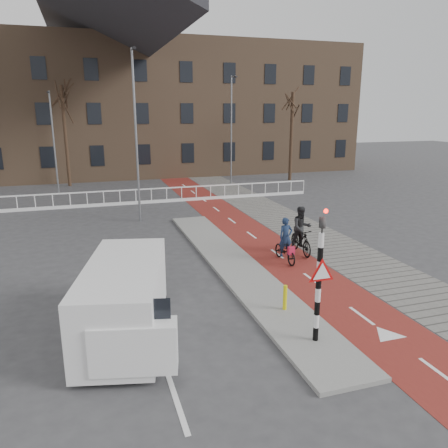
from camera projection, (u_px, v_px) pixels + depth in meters
name	position (u px, v px, depth m)	size (l,w,h in m)	color
ground	(300.00, 309.00, 13.36)	(120.00, 120.00, 0.00)	#38383A
bike_lane	(238.00, 225.00, 23.02)	(2.50, 60.00, 0.01)	maroon
sidewalk	(286.00, 221.00, 23.84)	(3.00, 60.00, 0.01)	slate
curb_island	(236.00, 266.00, 16.83)	(1.80, 16.00, 0.12)	gray
traffic_signal	(320.00, 272.00, 10.82)	(0.80, 0.80, 3.68)	black
bollard	(285.00, 297.00, 12.96)	(0.12, 0.12, 0.76)	#D7CD0B
cyclist_near	(285.00, 247.00, 17.34)	(0.63, 1.71, 1.79)	black
cyclist_far	(301.00, 234.00, 18.24)	(0.89, 1.92, 2.03)	black
van	(124.00, 300.00, 11.46)	(2.92, 5.03, 2.03)	white
railing	(104.00, 201.00, 27.49)	(28.00, 0.10, 0.99)	silver
townhouse_row	(113.00, 88.00, 40.00)	(46.00, 10.00, 15.90)	#7F6047
tree_mid	(66.00, 137.00, 33.93)	(0.26, 0.26, 7.72)	black
tree_right	(291.00, 137.00, 36.86)	(0.27, 0.27, 7.32)	black
streetlight_near	(136.00, 139.00, 22.74)	(0.12, 0.12, 8.89)	slate
streetlight_left	(54.00, 144.00, 30.64)	(0.12, 0.12, 7.17)	slate
streetlight_right	(231.00, 131.00, 35.11)	(0.12, 0.12, 8.48)	slate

